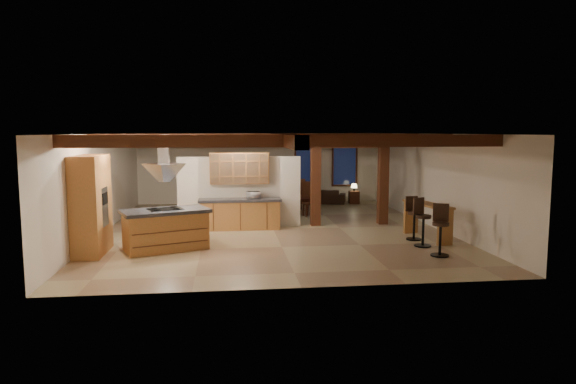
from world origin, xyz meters
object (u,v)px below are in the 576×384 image
at_px(dining_table, 285,205).
at_px(bar_counter, 427,215).
at_px(sofa, 321,196).
at_px(kitchen_island, 166,229).

bearing_deg(dining_table, bar_counter, -48.13).
xyz_separation_m(sofa, bar_counter, (1.59, -7.45, 0.39)).
bearing_deg(kitchen_island, sofa, 55.37).
height_order(kitchen_island, sofa, kitchen_island).
relative_size(kitchen_island, bar_counter, 1.20).
relative_size(sofa, bar_counter, 1.01).
xyz_separation_m(dining_table, sofa, (1.84, 2.67, -0.03)).
relative_size(dining_table, bar_counter, 0.92).
bearing_deg(dining_table, kitchen_island, -118.43).
distance_m(sofa, bar_counter, 7.62).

